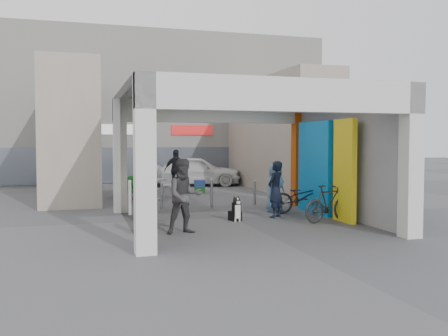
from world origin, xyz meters
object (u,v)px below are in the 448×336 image
object	(u,v)px
white_van	(196,171)
border_collie	(236,211)
produce_stand	(132,190)
cafe_set	(152,190)
bicycle_front	(302,197)
man_with_dog	(276,189)
man_elderly	(275,187)
man_crates	(176,170)
man_back_turned	(185,196)
bicycle_rear	(329,203)

from	to	relation	value
white_van	border_collie	bearing A→B (deg)	-175.23
produce_stand	white_van	size ratio (longest dim) A/B	0.30
cafe_set	bicycle_front	size ratio (longest dim) A/B	0.80
border_collie	bicycle_front	distance (m)	2.55
man_with_dog	bicycle_front	xyz separation A→B (m)	(1.11, 0.57, -0.31)
border_collie	white_van	bearing A→B (deg)	69.42
man_elderly	man_crates	size ratio (longest dim) A/B	0.83
man_with_dog	man_elderly	distance (m)	1.19
produce_stand	border_collie	world-z (taller)	produce_stand
produce_stand	bicycle_front	world-z (taller)	bicycle_front
produce_stand	border_collie	xyz separation A→B (m)	(2.17, -6.39, -0.06)
man_elderly	bicycle_front	bearing A→B (deg)	-60.28
bicycle_front	man_with_dog	bearing A→B (deg)	121.64
man_back_turned	bicycle_rear	world-z (taller)	man_back_turned
bicycle_front	white_van	xyz separation A→B (m)	(-0.93, 10.28, 0.25)
border_collie	man_elderly	bearing A→B (deg)	26.08
bicycle_front	cafe_set	bearing A→B (deg)	40.07
bicycle_front	bicycle_rear	size ratio (longest dim) A/B	1.13
bicycle_rear	white_van	world-z (taller)	white_van
bicycle_rear	man_back_turned	bearing A→B (deg)	81.22
man_elderly	bicycle_front	size ratio (longest dim) A/B	0.79
border_collie	man_elderly	distance (m)	2.28
produce_stand	man_back_turned	distance (m)	7.83
bicycle_front	man_elderly	bearing A→B (deg)	55.49
man_back_turned	white_van	world-z (taller)	man_back_turned
produce_stand	man_crates	bearing A→B (deg)	69.51
man_with_dog	man_crates	xyz separation A→B (m)	(-1.21, 8.77, 0.11)
man_with_dog	man_crates	size ratio (longest dim) A/B	0.89
border_collie	man_with_dog	xyz separation A→B (m)	(1.29, 0.30, 0.54)
man_with_dog	man_back_turned	bearing A→B (deg)	-9.68
man_back_turned	white_van	xyz separation A→B (m)	(3.19, 12.55, -0.14)
man_back_turned	man_elderly	world-z (taller)	man_back_turned
cafe_set	man_back_turned	bearing A→B (deg)	-92.21
cafe_set	white_van	world-z (taller)	white_van
man_crates	bicycle_front	distance (m)	8.53
cafe_set	produce_stand	distance (m)	0.76
border_collie	bicycle_rear	xyz separation A→B (m)	(2.39, -0.83, 0.23)
produce_stand	man_with_dog	bearing A→B (deg)	-40.87
produce_stand	man_elderly	world-z (taller)	man_elderly
bicycle_front	bicycle_rear	bearing A→B (deg)	-175.54
man_with_dog	man_elderly	xyz separation A→B (m)	(0.44, 1.11, -0.05)
man_elderly	produce_stand	bearing A→B (deg)	106.74
man_back_turned	man_crates	bearing A→B (deg)	75.37
man_with_dog	man_back_turned	world-z (taller)	man_back_turned
man_elderly	border_collie	bearing A→B (deg)	-162.13
cafe_set	bicycle_rear	distance (m)	8.01
cafe_set	bicycle_rear	world-z (taller)	bicycle_rear
man_elderly	bicycle_rear	xyz separation A→B (m)	(0.67, -2.23, -0.25)
border_collie	bicycle_rear	distance (m)	2.54
produce_stand	white_van	distance (m)	6.00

